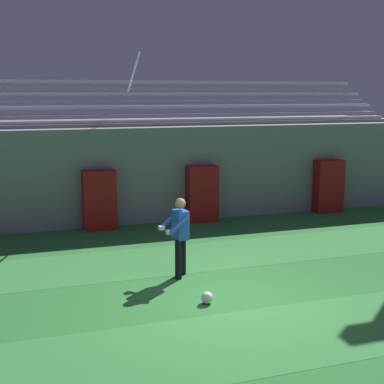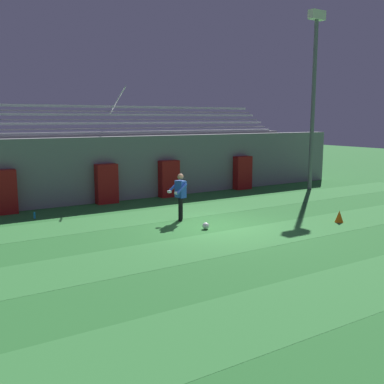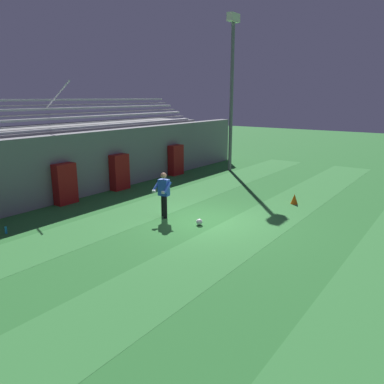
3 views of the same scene
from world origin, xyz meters
TOP-DOWN VIEW (x-y plane):
  - ground_plane at (0.00, 0.00)m, footprint 80.00×80.00m
  - turf_stripe_mid at (0.00, -1.66)m, footprint 28.00×2.17m
  - turf_stripe_far at (0.00, 2.68)m, footprint 28.00×2.17m
  - back_wall at (0.00, 6.50)m, footprint 24.00×0.60m
  - padding_pillar_gate_left at (-1.52, 5.95)m, footprint 0.92×0.44m
  - padding_pillar_gate_right at (1.52, 5.95)m, footprint 0.92×0.44m
  - padding_pillar_far_right at (5.82, 5.95)m, footprint 0.92×0.44m
  - bleacher_stand at (-0.00, 8.49)m, footprint 18.00×3.35m
  - floodlight_pole at (8.79, 4.16)m, footprint 0.90×0.36m
  - goalkeeper at (-0.54, 1.49)m, footprint 0.59×0.63m
  - soccer_ball at (-0.50, -0.05)m, footprint 0.22×0.22m
  - traffic_cone at (3.96, -1.73)m, footprint 0.30×0.30m
  - water_bottle at (-4.85, 4.54)m, footprint 0.07×0.07m

SIDE VIEW (x-z plane):
  - ground_plane at x=0.00m, z-range 0.00..0.00m
  - turf_stripe_mid at x=0.00m, z-range 0.00..0.01m
  - turf_stripe_far at x=0.00m, z-range 0.00..0.01m
  - soccer_ball at x=-0.50m, z-range 0.00..0.22m
  - water_bottle at x=-4.85m, z-range 0.00..0.24m
  - traffic_cone at x=3.96m, z-range 0.00..0.42m
  - padding_pillar_gate_left at x=-1.52m, z-range 0.00..1.68m
  - padding_pillar_gate_right at x=1.52m, z-range 0.00..1.68m
  - padding_pillar_far_right at x=5.82m, z-range 0.00..1.68m
  - goalkeeper at x=-0.54m, z-range 0.12..1.79m
  - back_wall at x=0.00m, z-range 0.00..2.80m
  - bleacher_stand at x=0.00m, z-range -1.01..4.01m
  - floodlight_pole at x=8.79m, z-range 1.09..9.83m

